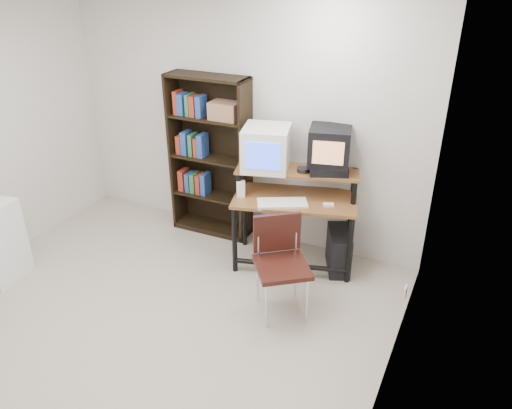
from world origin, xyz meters
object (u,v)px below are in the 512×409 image
at_px(pc_tower, 339,250).
at_px(school_chair, 280,255).
at_px(computer_desk, 295,201).
at_px(crt_monitor, 266,148).
at_px(bookshelf, 211,155).
at_px(crt_tv, 330,146).

xyz_separation_m(pc_tower, school_chair, (-0.29, -0.82, 0.33)).
height_order(computer_desk, crt_monitor, crt_monitor).
distance_m(crt_monitor, bookshelf, 0.83).
xyz_separation_m(computer_desk, crt_monitor, (-0.33, 0.03, 0.49)).
bearing_deg(computer_desk, pc_tower, -7.33).
relative_size(pc_tower, school_chair, 0.51).
distance_m(crt_tv, pc_tower, 1.05).
height_order(computer_desk, crt_tv, crt_tv).
height_order(pc_tower, bookshelf, bookshelf).
bearing_deg(school_chair, crt_tv, 47.86).
distance_m(crt_monitor, pc_tower, 1.25).
bearing_deg(computer_desk, crt_tv, 23.91).
bearing_deg(crt_monitor, pc_tower, -12.43).
bearing_deg(school_chair, bookshelf, 104.29).
xyz_separation_m(computer_desk, school_chair, (0.17, -0.75, -0.15)).
bearing_deg(bookshelf, crt_monitor, -16.82).
bearing_deg(crt_monitor, bookshelf, 148.92).
relative_size(crt_monitor, pc_tower, 1.20).
relative_size(computer_desk, crt_monitor, 2.42).
relative_size(computer_desk, school_chair, 1.49).
distance_m(school_chair, bookshelf, 1.63).
relative_size(crt_tv, bookshelf, 0.26).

